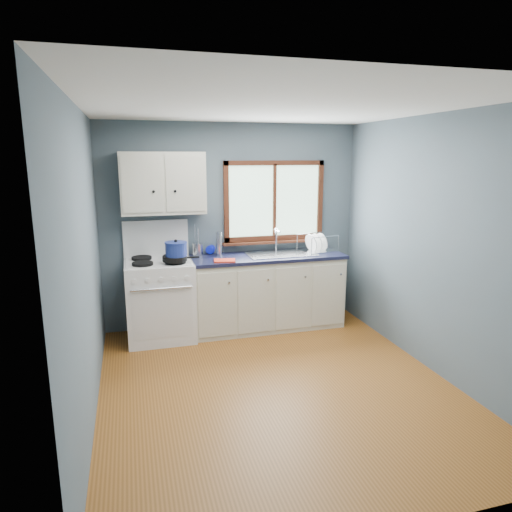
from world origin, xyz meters
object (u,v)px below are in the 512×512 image
object	(u,v)px
gas_range	(160,298)
stockpot	(176,251)
sink	(281,259)
base_cabinets	(267,295)
skillet	(175,258)
dish_rack	(317,246)
thermos	(219,244)
utensil_crock	(198,249)

from	to	relation	value
gas_range	stockpot	xyz separation A→B (m)	(0.19, -0.17, 0.57)
sink	gas_range	bearing A→B (deg)	-179.29
stockpot	base_cabinets	bearing A→B (deg)	9.78
gas_range	skillet	xyz separation A→B (m)	(0.17, -0.17, 0.49)
gas_range	skillet	bearing A→B (deg)	-44.80
dish_rack	thermos	bearing A→B (deg)	162.52
sink	utensil_crock	bearing A→B (deg)	168.14
skillet	thermos	world-z (taller)	thermos
base_cabinets	sink	distance (m)	0.48
base_cabinets	thermos	bearing A→B (deg)	166.94
sink	utensil_crock	world-z (taller)	utensil_crock
stockpot	dish_rack	distance (m)	1.81
skillet	thermos	bearing A→B (deg)	28.97
base_cabinets	sink	size ratio (longest dim) A/B	2.20
thermos	dish_rack	bearing A→B (deg)	-3.52
utensil_crock	thermos	world-z (taller)	utensil_crock
skillet	stockpot	xyz separation A→B (m)	(0.01, -0.00, 0.08)
gas_range	utensil_crock	bearing A→B (deg)	25.17
skillet	base_cabinets	bearing A→B (deg)	8.78
sink	stockpot	world-z (taller)	sink
base_cabinets	sink	xyz separation A→B (m)	(0.18, -0.00, 0.45)
base_cabinets	dish_rack	size ratio (longest dim) A/B	3.65
gas_range	base_cabinets	world-z (taller)	gas_range
gas_range	thermos	xyz separation A→B (m)	(0.74, 0.15, 0.57)
utensil_crock	dish_rack	distance (m)	1.51
sink	utensil_crock	size ratio (longest dim) A/B	2.18
gas_range	dish_rack	xyz separation A→B (m)	(1.98, 0.07, 0.49)
base_cabinets	thermos	size ratio (longest dim) A/B	6.41
gas_range	dish_rack	size ratio (longest dim) A/B	2.68
base_cabinets	gas_range	bearing A→B (deg)	-179.18
stockpot	dish_rack	bearing A→B (deg)	7.84
gas_range	sink	size ratio (longest dim) A/B	1.62
skillet	utensil_crock	size ratio (longest dim) A/B	1.07
base_cabinets	skillet	size ratio (longest dim) A/B	4.48
utensil_crock	thermos	bearing A→B (deg)	-17.13
base_cabinets	stockpot	size ratio (longest dim) A/B	7.26
sink	skillet	size ratio (longest dim) A/B	2.03
stockpot	utensil_crock	world-z (taller)	utensil_crock
base_cabinets	skillet	world-z (taller)	skillet
utensil_crock	dish_rack	xyz separation A→B (m)	(1.50, -0.15, -0.02)
skillet	thermos	distance (m)	0.65
sink	dish_rack	distance (m)	0.52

